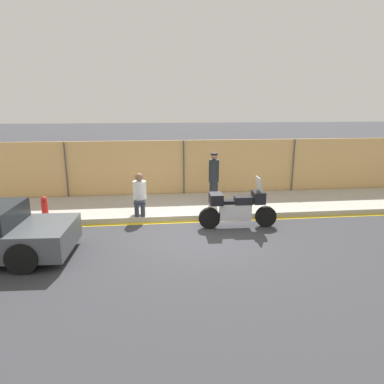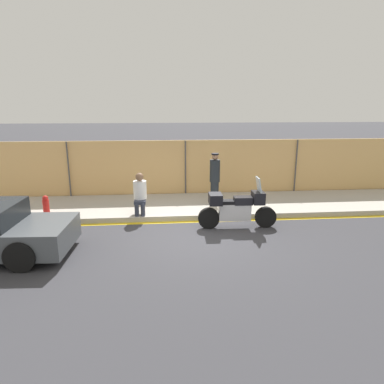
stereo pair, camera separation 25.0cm
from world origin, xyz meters
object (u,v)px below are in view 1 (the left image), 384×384
(officer_standing, at_px, (214,178))
(fire_hydrant, at_px, (45,206))
(motorcycle, at_px, (237,208))
(person_seated_on_curb, at_px, (140,192))

(officer_standing, bearing_deg, fire_hydrant, -170.63)
(motorcycle, height_order, officer_standing, officer_standing)
(motorcycle, distance_m, person_seated_on_curb, 3.05)
(motorcycle, height_order, fire_hydrant, motorcycle)
(officer_standing, xyz_separation_m, person_seated_on_curb, (-2.49, -0.91, -0.19))
(motorcycle, xyz_separation_m, officer_standing, (-0.32, 2.08, 0.45))
(officer_standing, relative_size, fire_hydrant, 2.78)
(motorcycle, relative_size, officer_standing, 1.32)
(person_seated_on_curb, distance_m, fire_hydrant, 2.90)
(person_seated_on_curb, relative_size, fire_hydrant, 2.04)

